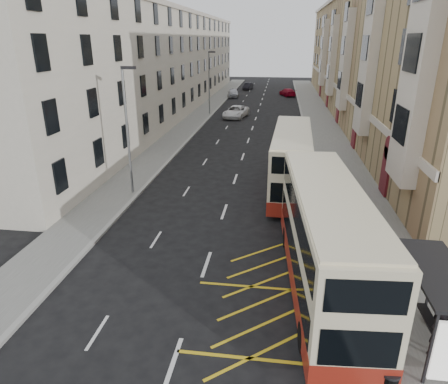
# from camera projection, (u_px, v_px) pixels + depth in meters

# --- Properties ---
(ground) EXTENTS (200.00, 200.00, 0.00)m
(ground) POSITION_uv_depth(u_px,v_px,m) (187.00, 321.00, 14.57)
(ground) COLOR black
(ground) RESTS_ON ground
(pavement_right) EXTENTS (4.00, 120.00, 0.15)m
(pavement_right) POSITION_uv_depth(u_px,v_px,m) (327.00, 138.00, 41.26)
(pavement_right) COLOR #62625D
(pavement_right) RESTS_ON ground
(pavement_left) EXTENTS (3.00, 120.00, 0.15)m
(pavement_left) POSITION_uv_depth(u_px,v_px,m) (181.00, 133.00, 43.23)
(pavement_left) COLOR #62625D
(pavement_left) RESTS_ON ground
(kerb_right) EXTENTS (0.25, 120.00, 0.15)m
(kerb_right) POSITION_uv_depth(u_px,v_px,m) (307.00, 137.00, 41.52)
(kerb_right) COLOR gray
(kerb_right) RESTS_ON ground
(kerb_left) EXTENTS (0.25, 120.00, 0.15)m
(kerb_left) POSITION_uv_depth(u_px,v_px,m) (194.00, 134.00, 43.04)
(kerb_left) COLOR gray
(kerb_left) RESTS_ON ground
(road_markings) EXTENTS (10.00, 110.00, 0.01)m
(road_markings) POSITION_uv_depth(u_px,v_px,m) (258.00, 112.00, 56.17)
(road_markings) COLOR silver
(road_markings) RESTS_ON ground
(terrace_right) EXTENTS (10.75, 79.00, 15.25)m
(terrace_right) POSITION_uv_depth(u_px,v_px,m) (374.00, 56.00, 51.92)
(terrace_right) COLOR tan
(terrace_right) RESTS_ON ground
(terrace_left) EXTENTS (9.18, 79.00, 13.25)m
(terrace_left) POSITION_uv_depth(u_px,v_px,m) (164.00, 62.00, 56.00)
(terrace_left) COLOR beige
(terrace_left) RESTS_ON ground
(bus_shelter) EXTENTS (1.65, 4.25, 2.70)m
(bus_shelter) POSITION_uv_depth(u_px,v_px,m) (445.00, 298.00, 12.38)
(bus_shelter) COLOR black
(bus_shelter) RESTS_ON pavement_right
(guard_railing) EXTENTS (0.06, 6.56, 1.01)m
(guard_railing) POSITION_uv_depth(u_px,v_px,m) (343.00, 238.00, 18.79)
(guard_railing) COLOR red
(guard_railing) RESTS_ON pavement_right
(street_lamp_near) EXTENTS (0.93, 0.18, 8.00)m
(street_lamp_near) POSITION_uv_depth(u_px,v_px,m) (128.00, 125.00, 24.81)
(street_lamp_near) COLOR gray
(street_lamp_near) RESTS_ON pavement_left
(street_lamp_far) EXTENTS (0.93, 0.18, 8.00)m
(street_lamp_far) POSITION_uv_depth(u_px,v_px,m) (209.00, 79.00, 52.54)
(street_lamp_far) COLOR gray
(street_lamp_far) RESTS_ON pavement_left
(double_decker_front) EXTENTS (3.30, 11.21, 4.41)m
(double_decker_front) POSITION_uv_depth(u_px,v_px,m) (325.00, 240.00, 15.67)
(double_decker_front) COLOR beige
(double_decker_front) RESTS_ON ground
(double_decker_rear) EXTENTS (2.81, 10.53, 4.17)m
(double_decker_rear) POSITION_uv_depth(u_px,v_px,m) (291.00, 161.00, 26.32)
(double_decker_rear) COLOR beige
(double_decker_rear) RESTS_ON ground
(litter_bin) EXTENTS (0.54, 0.54, 0.90)m
(litter_bin) POSITION_uv_depth(u_px,v_px,m) (389.00, 384.00, 11.17)
(litter_bin) COLOR black
(litter_bin) RESTS_ON pavement_right
(pedestrian_near) EXTENTS (0.75, 0.66, 1.74)m
(pedestrian_near) POSITION_uv_depth(u_px,v_px,m) (438.00, 332.00, 12.56)
(pedestrian_near) COLOR black
(pedestrian_near) RESTS_ON pavement_right
(pedestrian_far) EXTENTS (0.99, 0.44, 1.66)m
(pedestrian_far) POSITION_uv_depth(u_px,v_px,m) (366.00, 285.00, 15.03)
(pedestrian_far) COLOR black
(pedestrian_far) RESTS_ON pavement_right
(white_van) EXTENTS (3.38, 5.73, 1.49)m
(white_van) POSITION_uv_depth(u_px,v_px,m) (236.00, 112.00, 51.92)
(white_van) COLOR white
(white_van) RESTS_ON ground
(car_silver) EXTENTS (2.13, 4.63, 1.54)m
(car_silver) POSITION_uv_depth(u_px,v_px,m) (233.00, 93.00, 69.99)
(car_silver) COLOR #B7BAC0
(car_silver) RESTS_ON ground
(car_dark) EXTENTS (1.92, 4.16, 1.32)m
(car_dark) POSITION_uv_depth(u_px,v_px,m) (248.00, 86.00, 80.61)
(car_dark) COLOR black
(car_dark) RESTS_ON ground
(car_red) EXTENTS (3.26, 4.98, 1.34)m
(car_red) POSITION_uv_depth(u_px,v_px,m) (288.00, 92.00, 71.51)
(car_red) COLOR maroon
(car_red) RESTS_ON ground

